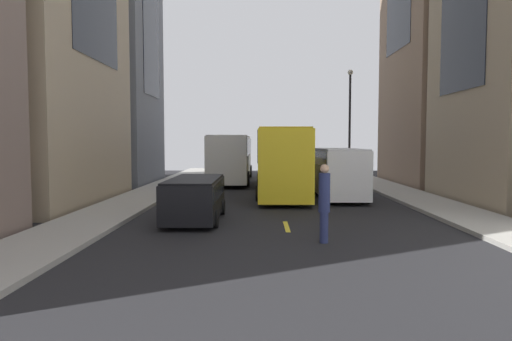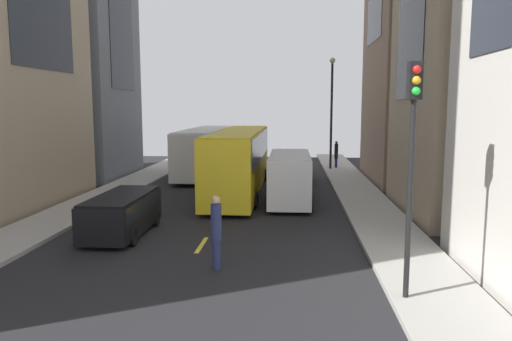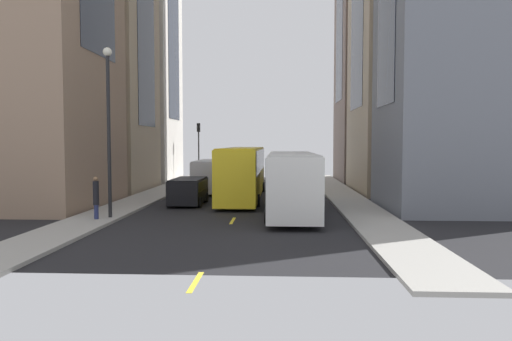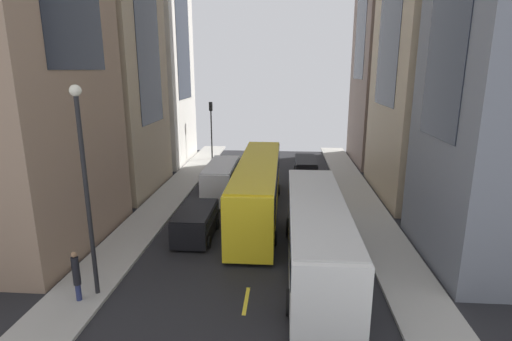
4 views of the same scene
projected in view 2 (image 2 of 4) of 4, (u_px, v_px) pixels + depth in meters
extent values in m
plane|color=black|center=(236.00, 193.00, 27.72)|extent=(40.62, 40.62, 0.00)
cube|color=#9E9B93|center=(117.00, 190.00, 28.23)|extent=(2.58, 44.00, 0.15)
cube|color=#9E9B93|center=(359.00, 194.00, 27.20)|extent=(2.58, 44.00, 0.15)
cube|color=yellow|center=(202.00, 245.00, 17.34)|extent=(0.16, 2.00, 0.01)
cube|color=yellow|center=(236.00, 193.00, 27.72)|extent=(0.16, 2.00, 0.01)
cube|color=yellow|center=(251.00, 170.00, 38.10)|extent=(0.16, 2.00, 0.01)
cube|color=yellow|center=(260.00, 156.00, 48.48)|extent=(0.16, 2.00, 0.01)
cube|color=silver|center=(206.00, 150.00, 35.13)|extent=(2.55, 12.09, 3.00)
cube|color=black|center=(206.00, 139.00, 35.01)|extent=(2.60, 11.12, 1.20)
cube|color=beige|center=(206.00, 129.00, 34.92)|extent=(2.45, 11.61, 0.08)
cylinder|color=black|center=(200.00, 162.00, 39.09)|extent=(0.46, 1.00, 1.00)
cylinder|color=black|center=(229.00, 162.00, 38.91)|extent=(0.46, 1.00, 1.00)
cylinder|color=black|center=(179.00, 175.00, 31.68)|extent=(0.46, 1.00, 1.00)
cylinder|color=black|center=(214.00, 175.00, 31.50)|extent=(0.46, 1.00, 1.00)
cube|color=yellow|center=(240.00, 160.00, 28.05)|extent=(2.45, 14.31, 3.30)
cube|color=black|center=(240.00, 145.00, 27.94)|extent=(2.50, 13.17, 1.48)
cube|color=gold|center=(240.00, 131.00, 27.83)|extent=(2.35, 13.74, 0.08)
cylinder|color=black|center=(231.00, 174.00, 32.72)|extent=(0.44, 0.76, 0.76)
cylinder|color=black|center=(264.00, 175.00, 32.55)|extent=(0.44, 0.76, 0.76)
cylinder|color=black|center=(208.00, 199.00, 23.95)|extent=(0.44, 0.76, 0.76)
cylinder|color=black|center=(253.00, 200.00, 23.78)|extent=(0.44, 0.76, 0.76)
cube|color=white|center=(290.00, 178.00, 24.60)|extent=(2.05, 5.96, 2.30)
cube|color=black|center=(290.00, 163.00, 24.50)|extent=(2.09, 5.48, 0.69)
cube|color=silver|center=(290.00, 154.00, 24.45)|extent=(1.97, 5.72, 0.08)
cylinder|color=black|center=(273.00, 190.00, 26.63)|extent=(0.37, 0.72, 0.72)
cylinder|color=black|center=(307.00, 191.00, 26.49)|extent=(0.37, 0.72, 0.72)
cylinder|color=black|center=(269.00, 204.00, 22.98)|extent=(0.37, 0.72, 0.72)
cylinder|color=black|center=(309.00, 204.00, 22.84)|extent=(0.37, 0.72, 0.72)
cube|color=black|center=(295.00, 169.00, 31.73)|extent=(1.90, 4.13, 1.43)
cube|color=black|center=(295.00, 163.00, 31.68)|extent=(1.93, 3.80, 0.60)
cube|color=black|center=(295.00, 157.00, 31.63)|extent=(1.82, 3.97, 0.08)
cylinder|color=black|center=(282.00, 175.00, 33.14)|extent=(0.34, 0.62, 0.62)
cylinder|color=black|center=(307.00, 175.00, 33.01)|extent=(0.34, 0.62, 0.62)
cylinder|color=black|center=(281.00, 180.00, 30.61)|extent=(0.34, 0.62, 0.62)
cylinder|color=black|center=(309.00, 181.00, 30.48)|extent=(0.34, 0.62, 0.62)
cube|color=black|center=(122.00, 214.00, 18.67)|extent=(1.80, 4.69, 1.33)
cube|color=black|center=(122.00, 205.00, 18.62)|extent=(1.84, 4.32, 0.56)
cube|color=black|center=(121.00, 196.00, 18.57)|extent=(1.73, 4.51, 0.08)
cylinder|color=black|center=(115.00, 218.00, 20.23)|extent=(0.32, 0.62, 0.62)
cylinder|color=black|center=(154.00, 219.00, 20.11)|extent=(0.32, 0.62, 0.62)
cylinder|color=black|center=(86.00, 236.00, 17.36)|extent=(0.32, 0.62, 0.62)
cylinder|color=black|center=(131.00, 237.00, 17.24)|extent=(0.32, 0.62, 0.62)
cylinder|color=navy|center=(216.00, 255.00, 14.74)|extent=(0.25, 0.25, 0.89)
cylinder|color=navy|center=(216.00, 223.00, 14.61)|extent=(0.33, 0.33, 1.13)
sphere|color=tan|center=(216.00, 200.00, 14.52)|extent=(0.26, 0.26, 0.26)
cylinder|color=navy|center=(336.00, 163.00, 38.20)|extent=(0.22, 0.22, 0.70)
cylinder|color=black|center=(336.00, 151.00, 38.08)|extent=(0.29, 0.29, 1.18)
sphere|color=#8C6647|center=(336.00, 142.00, 37.98)|extent=(0.23, 0.23, 0.23)
cylinder|color=black|center=(410.00, 201.00, 11.92)|extent=(0.14, 0.14, 4.96)
cube|color=black|center=(415.00, 81.00, 11.53)|extent=(0.32, 0.32, 0.90)
sphere|color=red|center=(417.00, 69.00, 11.33)|extent=(0.20, 0.20, 0.20)
sphere|color=orange|center=(417.00, 80.00, 11.36)|extent=(0.20, 0.20, 0.20)
sphere|color=green|center=(416.00, 91.00, 11.39)|extent=(0.20, 0.20, 0.20)
cylinder|color=black|center=(331.00, 116.00, 37.17)|extent=(0.18, 0.18, 8.12)
sphere|color=silver|center=(332.00, 60.00, 36.62)|extent=(0.44, 0.44, 0.44)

